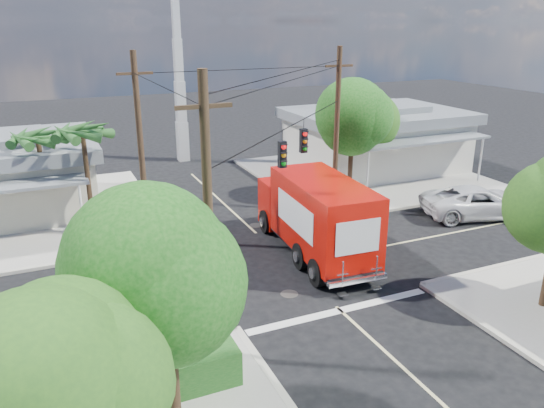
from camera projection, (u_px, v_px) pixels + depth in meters
ground at (290, 265)px, 23.40m from camera, size 120.00×120.00×0.00m
sidewalk_ne at (363, 174)px, 36.94m from camera, size 14.12×14.12×0.14m
sidewalk_nw at (22, 219)px, 28.63m from camera, size 14.12×14.12×0.14m
road_markings at (306, 278)px, 22.13m from camera, size 32.00×32.00×0.01m
building_ne at (376, 138)px, 37.76m from camera, size 11.80×10.20×4.50m
radio_tower at (180, 86)px, 39.04m from camera, size 0.80×0.80×17.00m
tree_sw_front at (167, 277)px, 12.80m from camera, size 3.88×3.78×6.03m
tree_sw_back at (67, 379)px, 9.82m from camera, size 3.56×3.42×5.41m
tree_ne_front at (353, 121)px, 30.44m from camera, size 4.21×4.14×6.66m
tree_ne_back at (369, 121)px, 33.52m from camera, size 3.77×3.66×5.82m
palm_nw_front at (83, 134)px, 25.37m from camera, size 3.01×3.08×5.59m
palm_nw_back at (38, 140)px, 26.02m from camera, size 3.01×3.08×5.19m
utility_poles at (242, 157)px, 22.66m from camera, size 12.00×10.68×9.00m
picket_fence at (132, 367)px, 15.36m from camera, size 5.94×0.06×1.00m
hedge_sw at (130, 385)px, 14.59m from camera, size 6.20×1.20×1.10m
vending_boxes at (344, 192)px, 31.02m from camera, size 1.90×0.50×1.10m
delivery_truck at (315, 215)px, 23.91m from camera, size 3.23×8.73×3.71m
parked_car at (478, 202)px, 28.90m from camera, size 6.58×4.33×1.68m
pedestrian at (135, 390)px, 13.86m from camera, size 0.79×0.77×1.83m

